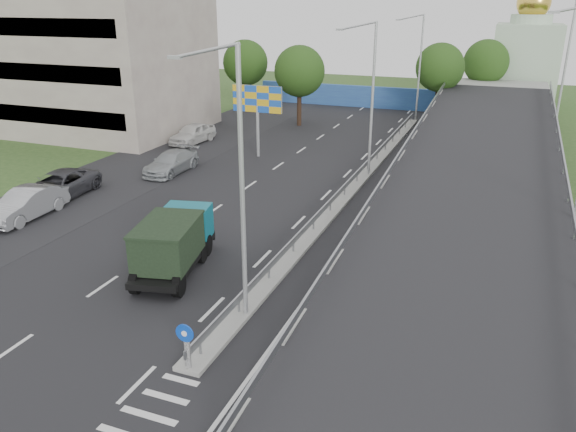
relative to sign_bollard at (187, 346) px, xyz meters
The scene contains 23 objects.
ground 2.41m from the sign_bollard, 90.00° to the right, with size 160.00×160.00×0.00m, color #2D4C1E.
road_surface 18.11m from the sign_bollard, 99.55° to the left, with size 26.00×90.00×0.04m, color black.
parking_strip 23.98m from the sign_bollard, 131.91° to the left, with size 8.00×90.00×0.05m, color black.
median 21.85m from the sign_bollard, 90.00° to the left, with size 1.00×44.00×0.20m, color gray.
overpass_ramp 23.09m from the sign_bollard, 71.04° to the left, with size 10.00×50.00×3.50m.
median_guardrail 21.83m from the sign_bollard, 90.00° to the left, with size 0.09×44.00×0.71m.
sign_bollard is the anchor object (origin of this frame).
lamp_post_near 6.12m from the sign_bollard, 88.36° to the left, with size 2.74×0.18×10.08m.
lamp_post_mid 24.30m from the sign_bollard, 89.74° to the left, with size 2.74×0.18×10.08m.
lamp_post_far 44.08m from the sign_bollard, 89.86° to the left, with size 2.74×0.18×10.08m.
beige_building 42.59m from the sign_bollard, 135.17° to the left, with size 24.00×14.00×12.00m, color gray.
blue_wall 49.99m from the sign_bollard, 94.59° to the left, with size 30.00×0.50×2.40m, color #294897.
church 58.84m from the sign_bollard, 80.19° to the left, with size 7.00×7.00×13.80m.
billboard 27.53m from the sign_bollard, 109.21° to the left, with size 4.00×0.24×5.50m.
tree_left_mid 39.34m from the sign_bollard, 104.81° to the left, with size 4.80×4.80×7.60m.
tree_median_far 46.06m from the sign_bollard, 87.50° to the left, with size 4.80×4.80×7.60m.
tree_left_far 46.64m from the sign_bollard, 112.80° to the left, with size 4.80×4.80×7.60m.
tree_ramp_far 53.33m from the sign_bollard, 83.52° to the left, with size 4.80×4.80×7.60m.
dump_truck 7.77m from the sign_bollard, 124.72° to the left, with size 3.40×6.25×2.61m.
parked_car_b 18.09m from the sign_bollard, 150.21° to the left, with size 1.78×5.11×1.68m, color #9E9FA3.
parked_car_c 20.64m from the sign_bollard, 143.09° to the left, with size 2.68×5.81×1.61m, color #37373D.
parked_car_d 23.51m from the sign_bollard, 123.51° to the left, with size 2.09×5.15×1.49m, color #999FA2.
parked_car_e 32.11m from the sign_bollard, 119.95° to the left, with size 1.99×4.95×1.69m, color silver.
Camera 1 is at (8.68, -11.04, 11.55)m, focal length 35.00 mm.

